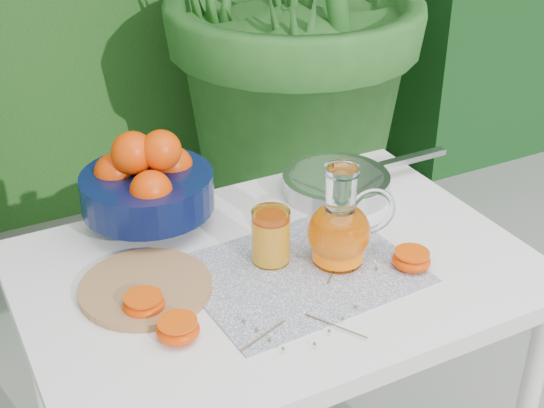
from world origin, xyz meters
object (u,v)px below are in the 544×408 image
white_table (276,298)px  cutting_board (146,288)px  saute_pan (337,183)px  fruit_bowl (147,183)px  juice_pitcher (340,229)px

white_table → cutting_board: cutting_board is taller
white_table → saute_pan: 0.35m
fruit_bowl → cutting_board: bearing=-111.5°
juice_pitcher → white_table: bearing=157.9°
white_table → juice_pitcher: (0.12, -0.05, 0.16)m
cutting_board → saute_pan: bearing=17.6°
white_table → cutting_board: (-0.26, 0.04, 0.09)m
white_table → saute_pan: size_ratio=2.27×
white_table → juice_pitcher: bearing=-22.1°
fruit_bowl → white_table: bearing=-57.5°
juice_pitcher → saute_pan: bearing=58.9°
white_table → fruit_bowl: (-0.17, 0.27, 0.18)m
cutting_board → juice_pitcher: juice_pitcher is taller
cutting_board → juice_pitcher: (0.38, -0.08, 0.07)m
fruit_bowl → saute_pan: fruit_bowl is taller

